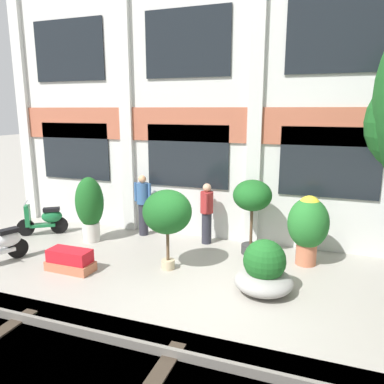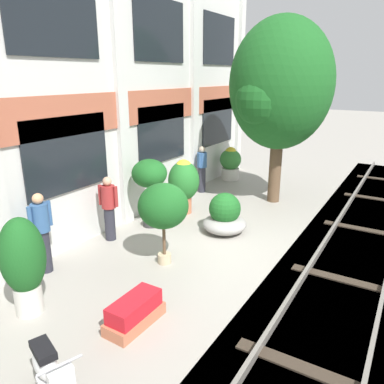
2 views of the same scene
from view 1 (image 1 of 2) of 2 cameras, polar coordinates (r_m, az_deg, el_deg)
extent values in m
plane|color=#9E998E|center=(7.55, 4.34, -15.17)|extent=(80.00, 80.00, 0.00)
cube|color=silver|center=(9.93, 10.11, 16.06)|extent=(14.55, 0.50, 8.30)
cube|color=#AD5B42|center=(9.65, 9.59, 9.95)|extent=(14.55, 0.06, 0.90)
cube|color=silver|center=(13.08, -24.57, 14.26)|extent=(0.36, 0.16, 8.30)
cube|color=silver|center=(10.89, -10.16, 15.73)|extent=(0.36, 0.16, 8.30)
cube|color=silver|center=(9.63, 9.78, 16.19)|extent=(0.36, 0.16, 8.30)
cube|color=black|center=(11.97, -17.35, 5.94)|extent=(2.33, 0.04, 1.70)
cube|color=black|center=(10.20, -0.73, 5.46)|extent=(2.33, 0.04, 1.70)
cube|color=black|center=(9.56, 20.20, 4.21)|extent=(2.33, 0.04, 1.70)
cube|color=black|center=(12.02, -18.30, 19.80)|extent=(2.33, 0.04, 1.70)
cube|color=black|center=(10.26, -0.78, 21.75)|extent=(2.33, 0.04, 1.70)
cube|color=black|center=(9.62, 21.59, 21.56)|extent=(2.33, 0.04, 1.70)
cube|color=slate|center=(5.82, -1.73, -23.60)|extent=(22.55, 0.07, 0.15)
ellipsoid|color=gray|center=(7.62, 10.86, -13.22)|extent=(1.14, 1.14, 0.45)
sphere|color=#19561E|center=(7.44, 11.00, -10.22)|extent=(0.83, 0.83, 0.83)
cylinder|color=beige|center=(10.54, -15.09, -5.87)|extent=(0.46, 0.46, 0.51)
ellipsoid|color=#19561E|center=(10.31, -15.35, -1.49)|extent=(0.74, 0.74, 1.35)
cylinder|color=#333333|center=(9.50, 8.90, -8.54)|extent=(0.46, 0.46, 0.23)
cylinder|color=#4C3826|center=(9.28, 9.04, -4.72)|extent=(0.07, 0.07, 1.10)
ellipsoid|color=#19561E|center=(9.10, 9.19, -0.50)|extent=(0.94, 0.94, 0.75)
cylinder|color=tan|center=(8.55, -3.67, -10.93)|extent=(0.30, 0.30, 0.21)
cylinder|color=brown|center=(8.34, -3.72, -7.35)|extent=(0.07, 0.07, 0.92)
ellipsoid|color=#19561E|center=(8.14, -3.79, -3.02)|extent=(1.07, 1.07, 0.97)
cube|color=#B76647|center=(8.87, -18.02, -10.67)|extent=(1.09, 0.51, 0.21)
cube|color=red|center=(8.78, -18.13, -9.20)|extent=(0.97, 0.43, 0.28)
cylinder|color=#B76647|center=(9.11, 16.99, -9.00)|extent=(0.46, 0.46, 0.49)
ellipsoid|color=#236B28|center=(8.87, 17.29, -4.53)|extent=(0.92, 0.92, 1.17)
sphere|color=yellow|center=(8.77, 17.45, -2.16)|extent=(0.51, 0.51, 0.51)
cylinder|color=black|center=(11.58, -24.00, -4.97)|extent=(0.45, 0.34, 0.48)
cylinder|color=black|center=(11.44, -19.56, -4.80)|extent=(0.45, 0.34, 0.48)
cube|color=#196B38|center=(11.49, -21.76, -4.70)|extent=(0.70, 0.58, 0.08)
ellipsoid|color=#196B38|center=(11.39, -20.56, -3.49)|extent=(0.61, 0.53, 0.36)
cube|color=black|center=(11.33, -20.64, -2.52)|extent=(0.49, 0.43, 0.10)
cube|color=#196B38|center=(11.47, -23.76, -3.34)|extent=(0.25, 0.30, 0.60)
cylinder|color=#B7B7BF|center=(11.38, -24.03, -1.50)|extent=(0.30, 0.43, 0.03)
cylinder|color=black|center=(9.99, -24.99, -7.77)|extent=(0.25, 0.48, 0.48)
ellipsoid|color=silver|center=(9.84, -26.09, -6.46)|extent=(0.44, 0.62, 0.36)
cube|color=black|center=(9.78, -26.20, -5.35)|extent=(0.36, 0.49, 0.10)
cylinder|color=#282833|center=(9.97, 2.24, -5.49)|extent=(0.26, 0.26, 0.84)
cylinder|color=maroon|center=(9.78, 2.27, -1.58)|extent=(0.34, 0.34, 0.56)
sphere|color=tan|center=(9.69, 2.29, 0.66)|extent=(0.22, 0.22, 0.22)
cylinder|color=maroon|center=(9.98, 2.39, -1.12)|extent=(0.09, 0.09, 0.51)
cylinder|color=maroon|center=(9.56, 2.15, -1.73)|extent=(0.09, 0.09, 0.51)
cylinder|color=#282833|center=(10.70, -7.42, -4.13)|extent=(0.26, 0.26, 0.91)
cylinder|color=#33598C|center=(10.51, -7.53, -0.22)|extent=(0.34, 0.34, 0.59)
sphere|color=tan|center=(10.43, -7.59, 1.95)|extent=(0.22, 0.22, 0.22)
cylinder|color=#33598C|center=(10.62, -8.56, 0.04)|extent=(0.09, 0.09, 0.53)
cylinder|color=#33598C|center=(10.40, -6.49, -0.16)|extent=(0.09, 0.09, 0.53)
camera|label=2|loc=(9.62, -54.16, 10.15)|focal=35.00mm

